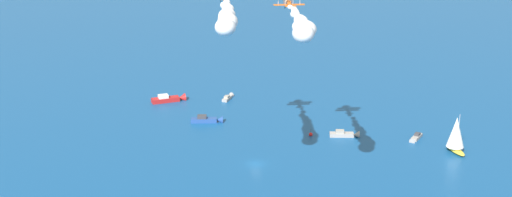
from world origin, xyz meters
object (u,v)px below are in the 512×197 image
Objects in this scene: motorboat_outer_ring_a at (346,134)px; motorboat_inshore at (208,120)px; motorboat_mid_cluster at (416,138)px; marker_buoy at (311,134)px; biplane_wingman at (289,3)px; motorboat_ahead at (228,97)px; motorboat_far_port at (170,99)px; sailboat_near_centre at (456,134)px.

motorboat_inshore is at bearing 172.62° from motorboat_outer_ring_a.
motorboat_outer_ring_a is (40.65, -5.26, -0.09)m from motorboat_inshore.
motorboat_mid_cluster is 29.09m from marker_buoy.
marker_buoy is 0.29× the size of biplane_wingman.
motorboat_mid_cluster is 0.91× the size of biplane_wingman.
motorboat_ahead is at bearing 85.71° from motorboat_inshore.
biplane_wingman reaches higher than motorboat_inshore.
motorboat_mid_cluster is 0.79× the size of motorboat_outer_ring_a.
motorboat_outer_ring_a reaches higher than motorboat_mid_cluster.
motorboat_inshore reaches higher than marker_buoy.
motorboat_far_port reaches higher than motorboat_ahead.
motorboat_ahead is (-68.14, 33.53, -4.45)m from sailboat_near_centre.
motorboat_ahead is 0.92× the size of biplane_wingman.
sailboat_near_centre is 1.49× the size of biplane_wingman.
motorboat_far_port reaches higher than motorboat_inshore.
motorboat_mid_cluster is 3.18× the size of marker_buoy.
motorboat_far_port is 18.72m from motorboat_ahead.
motorboat_outer_ring_a is at bearing 167.68° from sailboat_near_centre.
marker_buoy is (-38.90, 5.35, -4.57)m from sailboat_near_centre.
motorboat_far_port is at bearing 134.47° from motorboat_inshore.
motorboat_mid_cluster is 60.13m from biplane_wingman.
motorboat_outer_ring_a is 51.69m from biplane_wingman.
sailboat_near_centre is at bearing 25.59° from biplane_wingman.
motorboat_ahead is 3.21× the size of marker_buoy.
motorboat_inshore is 40.99m from motorboat_outer_ring_a.
motorboat_ahead is 40.61m from marker_buoy.
motorboat_ahead is at bearing 145.14° from motorboat_outer_ring_a.
motorboat_inshore is 59.39m from biplane_wingman.
motorboat_outer_ring_a reaches higher than motorboat_ahead.
motorboat_outer_ring_a is 1.16× the size of biplane_wingman.
motorboat_far_port is 77.53m from biplane_wingman.
marker_buoy is (29.24, -28.19, -0.12)m from motorboat_ahead.
motorboat_inshore is (-69.79, 11.62, -4.23)m from sailboat_near_centre.
motorboat_ahead is 0.79× the size of motorboat_outer_ring_a.
motorboat_ahead is at bearing 136.05° from marker_buoy.
marker_buoy is at bearing -174.07° from motorboat_outer_ring_a.
sailboat_near_centre is 5.18× the size of marker_buoy.
motorboat_outer_ring_a is 9.83m from marker_buoy.
motorboat_ahead is 64.00m from motorboat_mid_cluster.
sailboat_near_centre is 1.28× the size of motorboat_outer_ring_a.
motorboat_outer_ring_a is (56.97, -21.89, -0.20)m from motorboat_far_port.
motorboat_far_port is at bearing -163.60° from motorboat_ahead.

